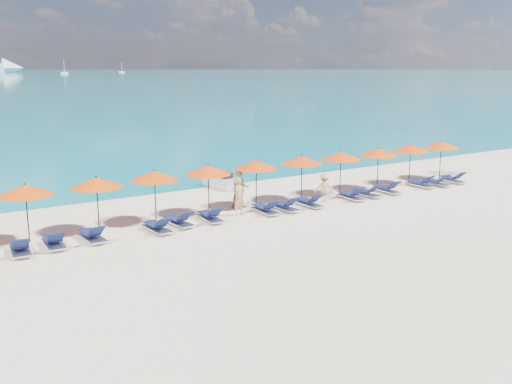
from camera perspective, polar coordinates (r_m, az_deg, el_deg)
ground at (r=22.64m, az=4.13°, el=-4.35°), size 1400.00×1400.00×0.00m
sailboat_near at (r=505.58m, az=-18.60°, el=11.26°), size 5.88×1.96×10.77m
sailboat_far at (r=576.11m, az=-13.27°, el=11.63°), size 5.15×1.72×9.44m
jetski at (r=31.34m, az=-3.43°, el=1.09°), size 1.14×2.55×0.88m
beachgoer_a at (r=25.34m, az=-1.66°, el=-0.46°), size 0.73×0.59×1.73m
beachgoer_b at (r=26.72m, az=-1.58°, el=0.36°), size 1.02×0.78×1.86m
beachgoer_c at (r=28.05m, az=6.82°, el=0.41°), size 1.02×0.82×1.44m
umbrella_2 at (r=22.98m, az=-22.09°, el=0.19°), size 2.10×2.10×2.28m
umbrella_3 at (r=23.55m, az=-15.67°, el=0.93°), size 2.10×2.10×2.28m
umbrella_4 at (r=24.47m, az=-10.13°, el=1.63°), size 2.10×2.10×2.28m
umbrella_5 at (r=25.50m, az=-4.79°, el=2.22°), size 2.10×2.10×2.28m
umbrella_6 at (r=26.79m, az=0.02°, el=2.76°), size 2.10×2.10×2.28m
umbrella_7 at (r=28.27m, az=4.61°, el=3.24°), size 2.10×2.10×2.28m
umbrella_8 at (r=29.76m, az=8.49°, el=3.60°), size 2.10×2.10×2.28m
umbrella_9 at (r=31.46m, az=12.15°, el=3.94°), size 2.10×2.10×2.28m
umbrella_10 at (r=33.43m, az=15.21°, el=4.27°), size 2.10×2.10×2.28m
umbrella_11 at (r=35.37m, az=18.06°, el=4.53°), size 2.10×2.10×2.28m
lounger_3 at (r=21.99m, az=-22.52°, el=-5.17°), size 0.78×1.75×0.66m
lounger_4 at (r=22.34m, az=-19.58°, el=-4.67°), size 0.70×1.73×0.66m
lounger_5 at (r=22.68m, az=-16.08°, el=-4.17°), size 0.72×1.74×0.66m
lounger_6 at (r=23.28m, az=-9.85°, el=-3.42°), size 0.73×1.74×0.66m
lounger_7 at (r=24.03m, az=-7.75°, el=-2.85°), size 0.78×1.75×0.66m
lounger_8 at (r=24.60m, az=-4.61°, el=-2.42°), size 0.73×1.74×0.66m
lounger_9 at (r=25.77m, az=0.96°, el=-1.68°), size 0.69×1.72×0.66m
lounger_10 at (r=26.35m, az=2.86°, el=-1.38°), size 0.70×1.73×0.66m
lounger_11 at (r=27.16m, az=5.31°, el=-1.00°), size 0.62×1.70×0.66m
lounger_12 at (r=28.84m, az=9.47°, el=-0.32°), size 0.71×1.73×0.66m
lounger_13 at (r=29.65m, az=10.98°, el=-0.02°), size 0.73×1.74×0.66m
lounger_14 at (r=30.73m, az=12.96°, el=0.32°), size 0.77×1.75×0.66m
lounger_15 at (r=32.65m, az=16.11°, el=0.85°), size 0.68×1.72×0.66m
lounger_16 at (r=33.29m, az=17.55°, el=0.98°), size 0.75×1.74×0.66m
lounger_17 at (r=34.43m, az=19.05°, el=1.24°), size 0.73×1.74×0.66m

